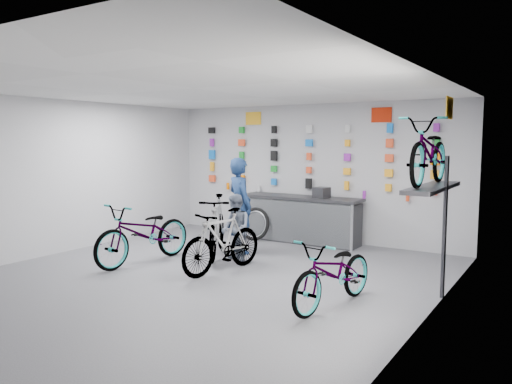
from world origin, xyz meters
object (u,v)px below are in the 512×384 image
Objects in this scene: bike_center at (222,241)px; clerk at (240,205)px; bike_service at (217,226)px; bike_right at (334,272)px; customer at (236,229)px; counter at (300,220)px; bike_left at (144,233)px.

bike_center is 1.54m from clerk.
bike_service is at bearing 140.92° from bike_center.
bike_right is 2.80m from customer.
customer is (0.59, -0.23, 0.04)m from bike_service.
bike_center is at bearing -78.42° from bike_service.
customer reaches higher than bike_right.
clerk reaches higher than bike_service.
customer is (-2.48, 1.28, 0.16)m from bike_right.
customer reaches higher than bike_center.
bike_center is at bearing 173.88° from bike_right.
bike_service is (-3.07, 1.50, 0.12)m from bike_right.
clerk reaches higher than counter.
bike_left is at bearing 87.54° from clerk.
counter is 3.52m from bike_left.
counter is 1.52× the size of bike_center.
bike_right is (3.85, -0.36, -0.09)m from bike_left.
clerk is at bearing 37.78° from bike_service.
bike_left is 1.38m from bike_service.
bike_left is 1.65m from customer.
customer is at bearing 147.37° from clerk.
bike_right is (2.35, -3.54, -0.02)m from counter.
customer reaches higher than bike_service.
bike_service is 0.63m from customer.
bike_center is at bearing -38.05° from customer.
customer is at bearing 161.77° from bike_right.
bike_center reaches higher than counter.
clerk is (-2.87, 1.98, 0.47)m from bike_right.
counter is 1.28× the size of bike_left.
bike_center is (1.55, 0.26, -0.02)m from bike_left.
bike_right is at bearing -5.55° from bike_center.
customer is (-0.13, -2.26, 0.14)m from counter.
bike_center is 2.38m from bike_right.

